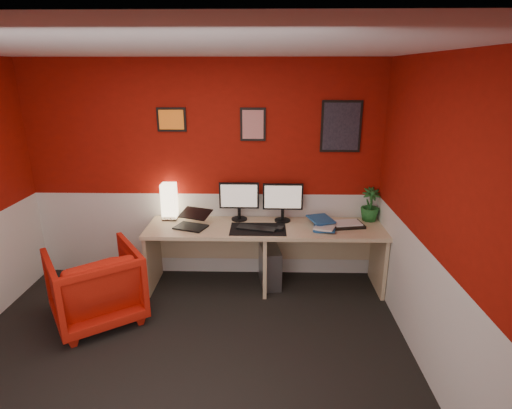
# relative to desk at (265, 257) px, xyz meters

# --- Properties ---
(ground) EXTENTS (4.00, 3.50, 0.01)m
(ground) POSITION_rel_desk_xyz_m (-0.70, -1.41, -0.36)
(ground) COLOR black
(ground) RESTS_ON ground
(ceiling) EXTENTS (4.00, 3.50, 0.01)m
(ceiling) POSITION_rel_desk_xyz_m (-0.70, -1.41, 2.13)
(ceiling) COLOR white
(ceiling) RESTS_ON ground
(wall_back) EXTENTS (4.00, 0.01, 2.50)m
(wall_back) POSITION_rel_desk_xyz_m (-0.70, 0.34, 0.89)
(wall_back) COLOR maroon
(wall_back) RESTS_ON ground
(wall_right) EXTENTS (0.01, 3.50, 2.50)m
(wall_right) POSITION_rel_desk_xyz_m (1.30, -1.41, 0.89)
(wall_right) COLOR maroon
(wall_right) RESTS_ON ground
(wainscot_back) EXTENTS (4.00, 0.01, 1.00)m
(wainscot_back) POSITION_rel_desk_xyz_m (-0.70, 0.34, 0.14)
(wainscot_back) COLOR silver
(wainscot_back) RESTS_ON ground
(wainscot_right) EXTENTS (0.01, 3.50, 1.00)m
(wainscot_right) POSITION_rel_desk_xyz_m (1.30, -1.41, 0.14)
(wainscot_right) COLOR silver
(wainscot_right) RESTS_ON ground
(desk) EXTENTS (2.60, 0.65, 0.73)m
(desk) POSITION_rel_desk_xyz_m (0.00, 0.00, 0.00)
(desk) COLOR tan
(desk) RESTS_ON ground
(shoji_lamp) EXTENTS (0.16, 0.16, 0.40)m
(shoji_lamp) POSITION_rel_desk_xyz_m (-1.09, 0.22, 0.56)
(shoji_lamp) COLOR #FFE5B2
(shoji_lamp) RESTS_ON desk
(laptop) EXTENTS (0.39, 0.33, 0.22)m
(laptop) POSITION_rel_desk_xyz_m (-0.81, -0.05, 0.47)
(laptop) COLOR black
(laptop) RESTS_ON desk
(monitor_left) EXTENTS (0.45, 0.06, 0.58)m
(monitor_left) POSITION_rel_desk_xyz_m (-0.30, 0.22, 0.66)
(monitor_left) COLOR black
(monitor_left) RESTS_ON desk
(monitor_right) EXTENTS (0.45, 0.06, 0.58)m
(monitor_right) POSITION_rel_desk_xyz_m (0.20, 0.19, 0.66)
(monitor_right) COLOR black
(monitor_right) RESTS_ON desk
(desk_mat) EXTENTS (0.60, 0.38, 0.01)m
(desk_mat) POSITION_rel_desk_xyz_m (-0.08, -0.08, 0.37)
(desk_mat) COLOR black
(desk_mat) RESTS_ON desk
(keyboard) EXTENTS (0.44, 0.24, 0.02)m
(keyboard) POSITION_rel_desk_xyz_m (-0.09, -0.09, 0.38)
(keyboard) COLOR black
(keyboard) RESTS_ON desk_mat
(mouse) EXTENTS (0.08, 0.11, 0.03)m
(mouse) POSITION_rel_desk_xyz_m (0.16, -0.11, 0.39)
(mouse) COLOR black
(mouse) RESTS_ON desk_mat
(book_bottom) EXTENTS (0.28, 0.35, 0.03)m
(book_bottom) POSITION_rel_desk_xyz_m (0.53, -0.02, 0.38)
(book_bottom) COLOR #1E4E8A
(book_bottom) RESTS_ON desk
(book_middle) EXTENTS (0.30, 0.34, 0.02)m
(book_middle) POSITION_rel_desk_xyz_m (0.55, -0.03, 0.40)
(book_middle) COLOR silver
(book_middle) RESTS_ON book_bottom
(book_top) EXTENTS (0.31, 0.37, 0.03)m
(book_top) POSITION_rel_desk_xyz_m (0.50, 0.03, 0.43)
(book_top) COLOR #1E4E8A
(book_top) RESTS_ON book_middle
(zen_tray) EXTENTS (0.39, 0.31, 0.03)m
(zen_tray) POSITION_rel_desk_xyz_m (0.90, 0.04, 0.38)
(zen_tray) COLOR black
(zen_tray) RESTS_ON desk
(potted_plant) EXTENTS (0.24, 0.24, 0.38)m
(potted_plant) POSITION_rel_desk_xyz_m (1.19, 0.23, 0.55)
(potted_plant) COLOR #19591E
(potted_plant) RESTS_ON desk
(pc_tower) EXTENTS (0.27, 0.48, 0.45)m
(pc_tower) POSITION_rel_desk_xyz_m (0.06, 0.06, -0.14)
(pc_tower) COLOR #99999E
(pc_tower) RESTS_ON ground
(armchair) EXTENTS (1.11, 1.12, 0.74)m
(armchair) POSITION_rel_desk_xyz_m (-1.65, -0.69, 0.01)
(armchair) COLOR red
(armchair) RESTS_ON ground
(art_left) EXTENTS (0.32, 0.02, 0.26)m
(art_left) POSITION_rel_desk_xyz_m (-1.03, 0.33, 1.49)
(art_left) COLOR orange
(art_left) RESTS_ON wall_back
(art_center) EXTENTS (0.28, 0.02, 0.36)m
(art_center) POSITION_rel_desk_xyz_m (-0.14, 0.33, 1.44)
(art_center) COLOR red
(art_center) RESTS_ON wall_back
(art_right) EXTENTS (0.44, 0.02, 0.56)m
(art_right) POSITION_rel_desk_xyz_m (0.82, 0.33, 1.42)
(art_right) COLOR black
(art_right) RESTS_ON wall_back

